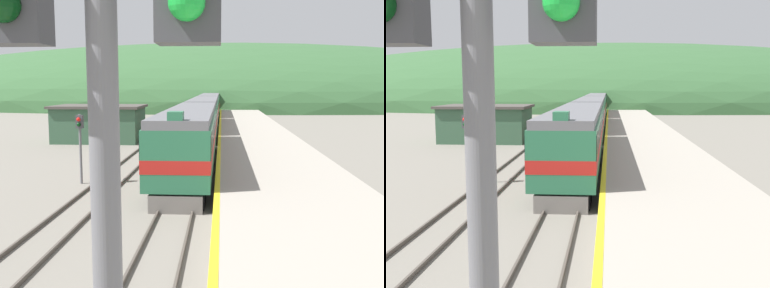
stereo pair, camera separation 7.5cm
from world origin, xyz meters
The scene contains 11 objects.
track_main centered at (0.00, 70.00, 0.08)m, with size 1.52×180.00×0.16m.
track_siding centered at (-4.22, 70.00, 0.08)m, with size 1.52×180.00×0.16m.
platform centered at (5.05, 50.00, 0.46)m, with size 6.85×140.00×0.94m.
distant_hills centered at (0.00, 125.64, 0.00)m, with size 206.86×93.09×32.98m.
station_shed centered at (-9.74, 40.56, 1.75)m, with size 8.41×5.89×3.46m.
express_train_lead_car centered at (0.00, 26.38, 2.15)m, with size 2.99×20.12×4.28m.
carriage_second centered at (0.00, 47.56, 2.13)m, with size 2.98×20.01×3.92m.
carriage_third centered at (0.00, 68.45, 2.13)m, with size 2.98×20.01×3.92m.
carriage_fourth centered at (0.00, 89.34, 2.13)m, with size 2.98×20.01×3.92m.
signal_mast_main centered at (1.15, 1.27, 5.02)m, with size 2.20×0.42×7.65m.
signal_post_siding centered at (-5.74, 22.11, 2.74)m, with size 0.36×0.42×3.81m.
Camera 2 is at (1.99, -1.55, 5.38)m, focal length 42.00 mm.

